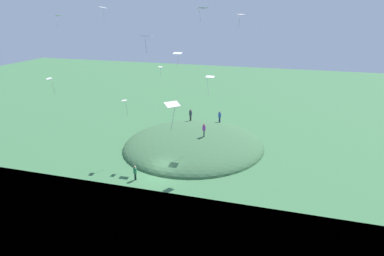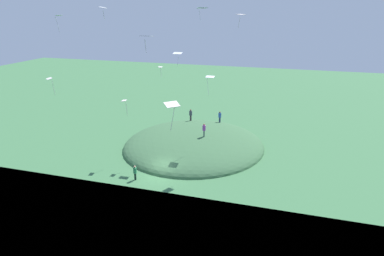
{
  "view_description": "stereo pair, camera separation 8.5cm",
  "coord_description": "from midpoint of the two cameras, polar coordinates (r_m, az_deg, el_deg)",
  "views": [
    {
      "loc": [
        -33.26,
        -13.93,
        17.96
      ],
      "look_at": [
        5.08,
        -2.31,
        4.24
      ],
      "focal_mm": 32.84,
      "sensor_mm": 36.0,
      "label": 1
    },
    {
      "loc": [
        -33.24,
        -14.01,
        17.96
      ],
      "look_at": [
        5.08,
        -2.31,
        4.24
      ],
      "focal_mm": 32.84,
      "sensor_mm": 36.0,
      "label": 2
    }
  ],
  "objects": [
    {
      "name": "person_watching_kites",
      "position": [
        53.53,
        4.58,
        2.02
      ],
      "size": [
        0.59,
        0.59,
        1.75
      ],
      "rotation": [
        0.0,
        0.0,
        2.03
      ],
      "color": "navy",
      "rests_on": "grass_hill"
    },
    {
      "name": "kite_10",
      "position": [
        41.81,
        2.98,
        8.14
      ],
      "size": [
        0.73,
        1.03,
        2.32
      ],
      "color": "white"
    },
    {
      "name": "kite_11",
      "position": [
        44.33,
        -22.06,
        7.27
      ],
      "size": [
        0.96,
        1.03,
        2.09
      ],
      "color": "white"
    },
    {
      "name": "kite_9",
      "position": [
        41.96,
        -2.3,
        11.97
      ],
      "size": [
        0.78,
        1.09,
        1.53
      ],
      "color": "white"
    },
    {
      "name": "kite_2",
      "position": [
        33.98,
        1.71,
        18.85
      ],
      "size": [
        1.03,
        1.11,
        1.24
      ],
      "color": "white"
    },
    {
      "name": "person_on_hilltop",
      "position": [
        45.71,
        2.02,
        -0.08
      ],
      "size": [
        0.55,
        0.55,
        1.79
      ],
      "rotation": [
        0.0,
        0.0,
        3.55
      ],
      "color": "#263442",
      "rests_on": "grass_hill"
    },
    {
      "name": "kite_5",
      "position": [
        42.06,
        -10.86,
        4.2
      ],
      "size": [
        0.84,
        0.66,
        1.94
      ],
      "color": "white"
    },
    {
      "name": "grass_hill",
      "position": [
        48.29,
        0.36,
        -2.93
      ],
      "size": [
        20.35,
        19.06,
        4.05
      ],
      "primitive_type": "ellipsoid",
      "color": "#3A643E",
      "rests_on": "ground_plane"
    },
    {
      "name": "person_walking_path",
      "position": [
        53.78,
        -0.17,
        2.36
      ],
      "size": [
        0.63,
        0.63,
        1.83
      ],
      "rotation": [
        0.0,
        0.0,
        2.18
      ],
      "color": "#352C32",
      "rests_on": "grass_hill"
    },
    {
      "name": "kite_7",
      "position": [
        42.17,
        -5.1,
        9.73
      ],
      "size": [
        0.69,
        0.51,
        1.26
      ],
      "color": "silver"
    },
    {
      "name": "kite_1",
      "position": [
        28.13,
        -7.3,
        14.49
      ],
      "size": [
        0.69,
        0.97,
        1.41
      ],
      "color": "white"
    },
    {
      "name": "ground_plane",
      "position": [
        40.29,
        -5.24,
        -7.66
      ],
      "size": [
        160.0,
        160.0,
        0.0
      ],
      "primitive_type": "plane",
      "color": "#3A6C41"
    },
    {
      "name": "kite_6",
      "position": [
        37.09,
        -14.24,
        18.39
      ],
      "size": [
        1.14,
        0.94,
        1.16
      ],
      "color": "white"
    },
    {
      "name": "kite_0",
      "position": [
        28.04,
        -3.2,
        3.66
      ],
      "size": [
        1.37,
        1.36,
        2.39
      ],
      "color": "silver"
    },
    {
      "name": "person_near_shore",
      "position": [
        39.17,
        -9.19,
        -6.91
      ],
      "size": [
        0.48,
        0.48,
        1.69
      ],
      "rotation": [
        0.0,
        0.0,
        4.37
      ],
      "color": "black",
      "rests_on": "ground_plane"
    },
    {
      "name": "kite_8",
      "position": [
        45.41,
        -20.79,
        16.52
      ],
      "size": [
        0.88,
        0.81,
        1.91
      ],
      "color": "white"
    },
    {
      "name": "kite_12",
      "position": [
        41.28,
        8.0,
        17.72
      ],
      "size": [
        1.29,
        1.13,
        1.58
      ],
      "color": "white"
    }
  ]
}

